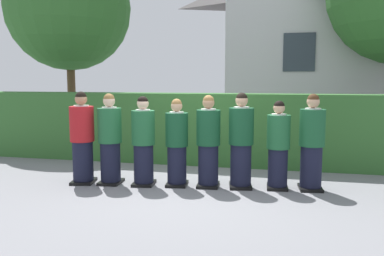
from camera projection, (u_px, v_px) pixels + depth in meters
ground_plane at (192, 186)px, 7.33m from camera, size 60.00×60.00×0.00m
student_in_red_blazer at (82, 140)px, 7.47m from camera, size 0.48×0.55×1.69m
student_front_row_1 at (110, 141)px, 7.43m from camera, size 0.43×0.50×1.65m
student_front_row_2 at (143, 143)px, 7.33m from camera, size 0.42×0.50×1.61m
student_front_row_3 at (177, 145)px, 7.29m from camera, size 0.41×0.51×1.57m
student_front_row_4 at (208, 143)px, 7.21m from camera, size 0.42×0.53×1.63m
student_front_row_5 at (241, 143)px, 7.16m from camera, size 0.46×0.54×1.68m
student_front_row_6 at (278, 147)px, 7.08m from camera, size 0.40×0.46×1.54m
student_front_row_7 at (312, 144)px, 7.01m from camera, size 0.43×0.54×1.66m
hedge at (212, 129)px, 9.17m from camera, size 11.98×0.70×1.60m
school_building_main at (356, 31)px, 12.94m from camera, size 8.30×3.71×6.68m
oak_tree_left at (69, 8)px, 12.08m from camera, size 3.67×3.67×5.85m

